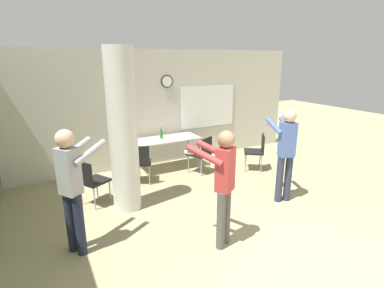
# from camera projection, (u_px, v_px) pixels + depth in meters

# --- Properties ---
(wall_back) EXTENTS (8.00, 0.15, 2.80)m
(wall_back) POSITION_uv_depth(u_px,v_px,m) (157.00, 108.00, 7.38)
(wall_back) COLOR beige
(wall_back) RESTS_ON ground_plane
(support_pillar) EXTENTS (0.48, 0.48, 2.80)m
(support_pillar) POSITION_uv_depth(u_px,v_px,m) (123.00, 132.00, 5.04)
(support_pillar) COLOR silver
(support_pillar) RESTS_ON ground_plane
(folding_table) EXTENTS (1.64, 0.68, 0.76)m
(folding_table) POSITION_uv_depth(u_px,v_px,m) (165.00, 141.00, 7.10)
(folding_table) COLOR beige
(folding_table) RESTS_ON ground_plane
(bottle_on_table) EXTENTS (0.07, 0.07, 0.27)m
(bottle_on_table) POSITION_uv_depth(u_px,v_px,m) (161.00, 134.00, 7.08)
(bottle_on_table) COLOR #1E6B2D
(bottle_on_table) RESTS_ON folding_table
(chair_table_right) EXTENTS (0.59, 0.59, 0.87)m
(chair_table_right) POSITION_uv_depth(u_px,v_px,m) (202.00, 152.00, 6.90)
(chair_table_right) COLOR black
(chair_table_right) RESTS_ON ground_plane
(chair_table_left) EXTENTS (0.57, 0.57, 0.87)m
(chair_table_left) POSITION_uv_depth(u_px,v_px,m) (140.00, 161.00, 6.31)
(chair_table_left) COLOR black
(chair_table_left) RESTS_ON ground_plane
(chair_near_pillar) EXTENTS (0.60, 0.60, 0.87)m
(chair_near_pillar) POSITION_uv_depth(u_px,v_px,m) (91.00, 179.00, 5.36)
(chair_near_pillar) COLOR black
(chair_near_pillar) RESTS_ON ground_plane
(chair_mid_room) EXTENTS (0.61, 0.61, 0.87)m
(chair_mid_room) POSITION_uv_depth(u_px,v_px,m) (257.00, 149.00, 7.10)
(chair_mid_room) COLOR black
(chair_mid_room) RESTS_ON ground_plane
(person_watching_back) EXTENTS (0.70, 0.62, 1.75)m
(person_watching_back) POSITION_uv_depth(u_px,v_px,m) (72.00, 183.00, 3.92)
(person_watching_back) COLOR #1E2338
(person_watching_back) RESTS_ON ground_plane
(person_playing_front) EXTENTS (0.59, 0.68, 1.70)m
(person_playing_front) POSITION_uv_depth(u_px,v_px,m) (223.00, 180.00, 4.08)
(person_playing_front) COLOR #514C47
(person_playing_front) RESTS_ON ground_plane
(person_playing_side) EXTENTS (0.50, 0.72, 1.75)m
(person_playing_side) POSITION_uv_depth(u_px,v_px,m) (286.00, 148.00, 5.42)
(person_playing_side) COLOR #2D3347
(person_playing_side) RESTS_ON ground_plane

